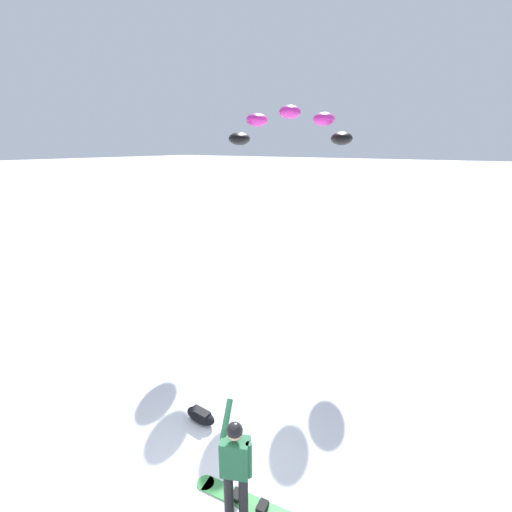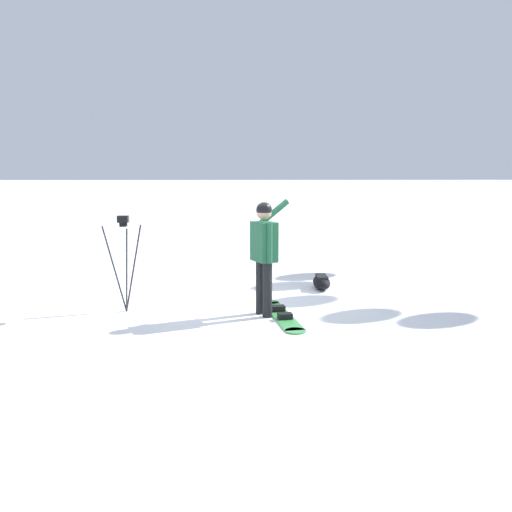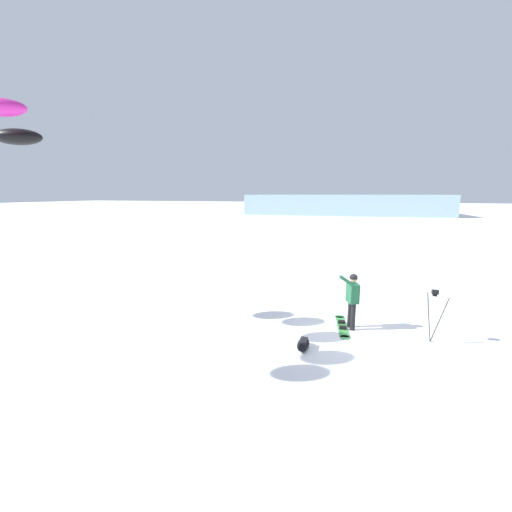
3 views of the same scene
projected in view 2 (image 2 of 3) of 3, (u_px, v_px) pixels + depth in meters
The scene contains 5 objects.
ground_plane at pixel (245, 307), 8.32m from camera, with size 300.00×300.00×0.00m, color white.
snowboarder at pixel (265, 247), 7.69m from camera, with size 0.65×0.60×1.69m.
snowboard at pixel (281, 314), 7.79m from camera, with size 1.86×0.53×0.10m.
gear_bag_large at pixel (322, 282), 9.58m from camera, with size 0.68×0.31×0.25m.
camera_tripod at pixel (124, 244), 7.90m from camera, with size 0.61×0.57×1.45m.
Camera 2 is at (-8.10, 0.11, 2.07)m, focal length 37.42 mm.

